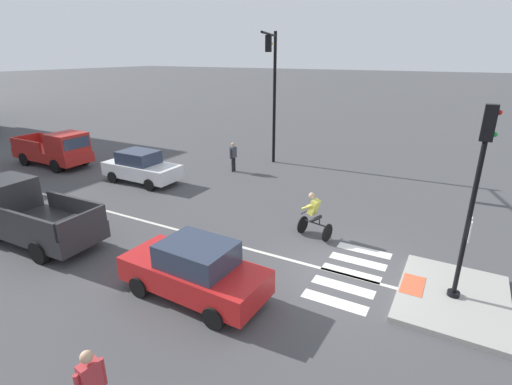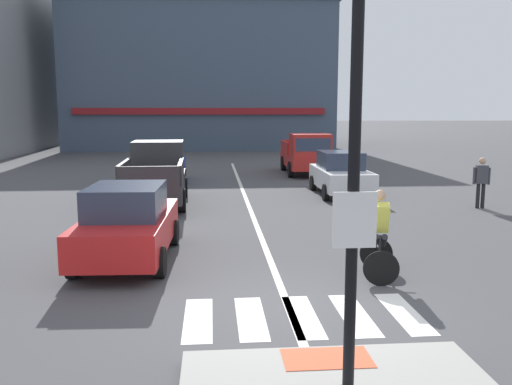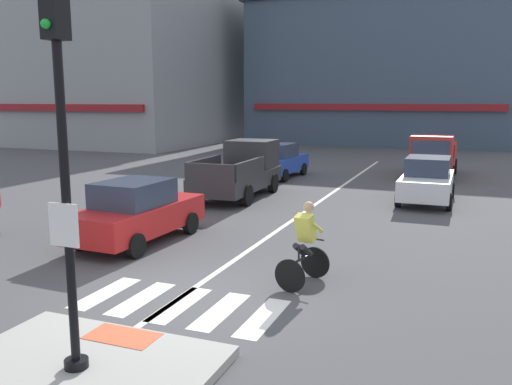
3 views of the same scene
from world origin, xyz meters
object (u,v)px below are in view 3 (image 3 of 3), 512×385
(signal_pole, at_px, (62,139))
(car_blue_westbound_distant, at_px, (278,161))
(pickup_truck_charcoal_westbound_far, at_px, (242,171))
(pickup_truck_red_eastbound_distant, at_px, (433,157))
(car_red_westbound_near, at_px, (137,212))
(cyclist, at_px, (305,242))
(car_white_eastbound_far, at_px, (427,180))

(signal_pole, relative_size, car_blue_westbound_distant, 1.22)
(car_blue_westbound_distant, height_order, pickup_truck_charcoal_westbound_far, pickup_truck_charcoal_westbound_far)
(signal_pole, height_order, pickup_truck_charcoal_westbound_far, signal_pole)
(signal_pole, relative_size, pickup_truck_charcoal_westbound_far, 0.99)
(signal_pole, bearing_deg, pickup_truck_red_eastbound_distant, 81.20)
(car_red_westbound_near, height_order, cyclist, cyclist)
(pickup_truck_red_eastbound_distant, distance_m, cyclist, 16.63)
(pickup_truck_charcoal_westbound_far, bearing_deg, pickup_truck_red_eastbound_distant, 49.41)
(signal_pole, distance_m, car_red_westbound_near, 7.41)
(car_blue_westbound_distant, bearing_deg, pickup_truck_red_eastbound_distant, 20.49)
(signal_pole, relative_size, car_white_eastbound_far, 1.24)
(car_red_westbound_near, xyz_separation_m, pickup_truck_charcoal_westbound_far, (-0.12, 7.33, 0.17))
(signal_pole, distance_m, cyclist, 5.56)
(car_blue_westbound_distant, distance_m, car_white_eastbound_far, 8.09)
(car_white_eastbound_far, xyz_separation_m, pickup_truck_red_eastbound_distant, (-0.17, 6.51, 0.17))
(signal_pole, distance_m, pickup_truck_charcoal_westbound_far, 14.15)
(car_white_eastbound_far, height_order, pickup_truck_red_eastbound_distant, pickup_truck_red_eastbound_distant)
(cyclist, bearing_deg, car_red_westbound_near, 162.93)
(car_red_westbound_near, relative_size, pickup_truck_red_eastbound_distant, 0.81)
(car_blue_westbound_distant, xyz_separation_m, pickup_truck_charcoal_westbound_far, (0.30, -5.13, 0.17))
(signal_pole, xyz_separation_m, pickup_truck_charcoal_westbound_far, (-3.31, 13.58, -2.23))
(signal_pole, xyz_separation_m, car_blue_westbound_distant, (-3.60, 18.71, -2.40))
(car_blue_westbound_distant, distance_m, pickup_truck_red_eastbound_distant, 7.36)
(signal_pole, height_order, car_blue_westbound_distant, signal_pole)
(cyclist, bearing_deg, car_white_eastbound_far, 80.56)
(cyclist, bearing_deg, pickup_truck_red_eastbound_distant, 84.84)
(car_red_westbound_near, distance_m, cyclist, 5.21)
(car_blue_westbound_distant, height_order, car_white_eastbound_far, same)
(car_white_eastbound_far, xyz_separation_m, cyclist, (-1.67, -10.05, 0.06))
(pickup_truck_red_eastbound_distant, relative_size, cyclist, 3.05)
(pickup_truck_charcoal_westbound_far, bearing_deg, car_red_westbound_near, -89.07)
(car_red_westbound_near, height_order, pickup_truck_red_eastbound_distant, pickup_truck_red_eastbound_distant)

